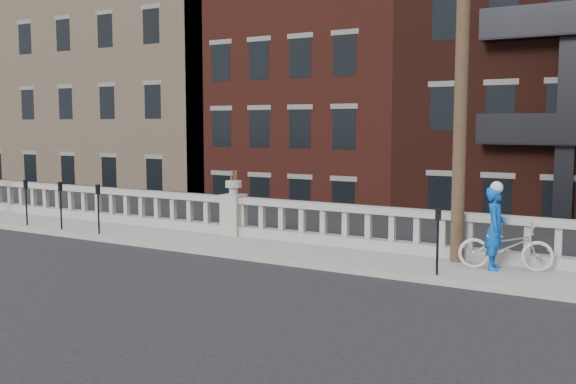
# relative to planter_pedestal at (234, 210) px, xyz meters

# --- Properties ---
(ground) EXTENTS (120.00, 120.00, 0.00)m
(ground) POSITION_rel_planter_pedestal_xyz_m (0.00, -3.95, -0.83)
(ground) COLOR black
(ground) RESTS_ON ground
(sidewalk) EXTENTS (32.00, 2.20, 0.15)m
(sidewalk) POSITION_rel_planter_pedestal_xyz_m (0.00, -0.95, -0.76)
(sidewalk) COLOR #98968D
(sidewalk) RESTS_ON ground
(balustrade) EXTENTS (28.00, 0.34, 1.03)m
(balustrade) POSITION_rel_planter_pedestal_xyz_m (0.00, 0.00, -0.19)
(balustrade) COLOR #98968D
(balustrade) RESTS_ON sidewalk
(planter_pedestal) EXTENTS (0.55, 0.55, 1.76)m
(planter_pedestal) POSITION_rel_planter_pedestal_xyz_m (0.00, 0.00, 0.00)
(planter_pedestal) COLOR #98968D
(planter_pedestal) RESTS_ON sidewalk
(lower_level) EXTENTS (80.00, 44.00, 20.80)m
(lower_level) POSITION_rel_planter_pedestal_xyz_m (0.56, 19.09, 1.80)
(lower_level) COLOR #605E59
(lower_level) RESTS_ON ground
(utility_pole) EXTENTS (1.60, 0.28, 10.00)m
(utility_pole) POSITION_rel_planter_pedestal_xyz_m (6.20, -0.35, 4.41)
(utility_pole) COLOR #422D1E
(utility_pole) RESTS_ON sidewalk
(parking_meter_a) EXTENTS (0.10, 0.09, 1.36)m
(parking_meter_a) POSITION_rel_planter_pedestal_xyz_m (-6.24, -1.80, 0.17)
(parking_meter_a) COLOR black
(parking_meter_a) RESTS_ON sidewalk
(parking_meter_b) EXTENTS (0.10, 0.09, 1.36)m
(parking_meter_b) POSITION_rel_planter_pedestal_xyz_m (-4.74, -1.80, 0.17)
(parking_meter_b) COLOR black
(parking_meter_b) RESTS_ON sidewalk
(parking_meter_c) EXTENTS (0.10, 0.09, 1.36)m
(parking_meter_c) POSITION_rel_planter_pedestal_xyz_m (-3.24, -1.80, 0.17)
(parking_meter_c) COLOR black
(parking_meter_c) RESTS_ON sidewalk
(parking_meter_d) EXTENTS (0.10, 0.09, 1.36)m
(parking_meter_d) POSITION_rel_planter_pedestal_xyz_m (6.22, -1.80, 0.17)
(parking_meter_d) COLOR black
(parking_meter_d) RESTS_ON sidewalk
(bicycle) EXTENTS (1.98, 1.12, 0.98)m
(bicycle) POSITION_rel_planter_pedestal_xyz_m (7.30, -0.67, -0.19)
(bicycle) COLOR silver
(bicycle) RESTS_ON sidewalk
(cyclist) EXTENTS (0.47, 0.66, 1.72)m
(cyclist) POSITION_rel_planter_pedestal_xyz_m (7.09, -0.72, 0.18)
(cyclist) COLOR #0C4FB5
(cyclist) RESTS_ON sidewalk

